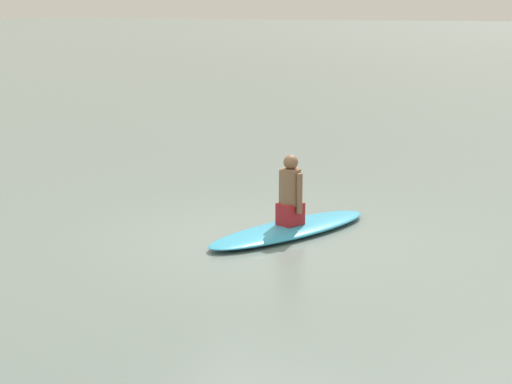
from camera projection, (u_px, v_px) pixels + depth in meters
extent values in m
plane|color=slate|center=(252.00, 240.00, 10.56)|extent=(400.00, 400.00, 0.00)
ellipsoid|color=#339EC6|center=(290.00, 229.00, 10.85)|extent=(2.89, 1.50, 0.13)
cube|color=#A51E23|center=(290.00, 214.00, 10.80)|extent=(0.37, 0.33, 0.29)
cylinder|color=brown|center=(291.00, 187.00, 10.72)|extent=(0.34, 0.34, 0.49)
sphere|color=brown|center=(291.00, 162.00, 10.65)|extent=(0.20, 0.20, 0.20)
cylinder|color=brown|center=(299.00, 193.00, 10.62)|extent=(0.10, 0.10, 0.54)
cylinder|color=brown|center=(282.00, 189.00, 10.85)|extent=(0.10, 0.10, 0.54)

